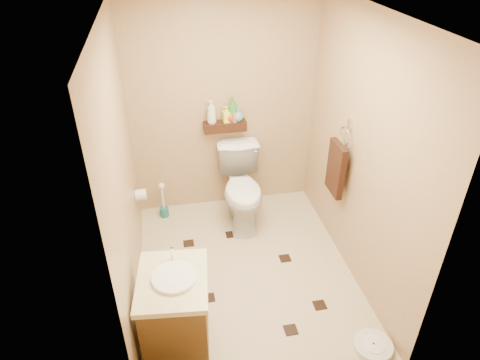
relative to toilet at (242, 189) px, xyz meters
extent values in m
plane|color=beige|center=(-0.12, -0.83, -0.42)|extent=(2.50, 2.50, 0.00)
cube|color=tan|center=(-0.12, 0.42, 0.78)|extent=(2.00, 0.04, 2.40)
cube|color=tan|center=(-0.12, -2.08, 0.78)|extent=(2.00, 0.04, 2.40)
cube|color=tan|center=(-1.12, -0.83, 0.78)|extent=(0.04, 2.50, 2.40)
cube|color=tan|center=(0.88, -0.83, 0.78)|extent=(0.04, 2.50, 2.40)
cube|color=silver|center=(-0.12, -0.83, 1.98)|extent=(2.00, 2.50, 0.02)
cube|color=#391A0F|center=(-0.12, 0.34, 0.60)|extent=(0.46, 0.14, 0.10)
cube|color=black|center=(-0.53, -1.09, -0.42)|extent=(0.11, 0.11, 0.01)
cube|color=black|center=(0.30, -0.72, -0.42)|extent=(0.11, 0.11, 0.01)
cube|color=black|center=(0.10, -1.57, -0.42)|extent=(0.11, 0.11, 0.01)
cube|color=black|center=(-0.64, -0.30, -0.42)|extent=(0.11, 0.11, 0.01)
cube|color=black|center=(0.43, -1.37, -0.42)|extent=(0.11, 0.11, 0.01)
cube|color=black|center=(-0.17, -0.25, -0.42)|extent=(0.11, 0.11, 0.01)
imported|color=white|center=(0.00, 0.00, 0.00)|extent=(0.50, 0.84, 0.84)
cube|color=brown|center=(-0.82, -1.55, -0.07)|extent=(0.53, 0.63, 0.71)
cube|color=#F7EDB2|center=(-0.82, -1.55, 0.31)|extent=(0.57, 0.67, 0.05)
cylinder|color=white|center=(-0.81, -1.55, 0.34)|extent=(0.33, 0.33, 0.05)
cylinder|color=silver|center=(-0.81, -1.35, 0.40)|extent=(0.03, 0.03, 0.11)
cylinder|color=silver|center=(0.70, -1.87, -0.39)|extent=(0.37, 0.37, 0.06)
cylinder|color=white|center=(0.70, -1.87, -0.36)|extent=(0.19, 0.19, 0.01)
cylinder|color=#1A666A|center=(-0.86, 0.24, -0.36)|extent=(0.10, 0.10, 0.11)
cylinder|color=silver|center=(-0.86, 0.24, -0.16)|extent=(0.02, 0.02, 0.32)
sphere|color=silver|center=(-0.86, 0.24, -0.01)|extent=(0.07, 0.07, 0.07)
cube|color=silver|center=(0.86, -0.58, 0.96)|extent=(0.03, 0.06, 0.08)
torus|color=silver|center=(0.83, -0.58, 0.84)|extent=(0.02, 0.19, 0.19)
cube|color=#371E10|center=(0.79, -0.58, 0.50)|extent=(0.06, 0.30, 0.52)
cylinder|color=silver|center=(-1.06, -0.18, 0.18)|extent=(0.11, 0.11, 0.11)
cylinder|color=silver|center=(-1.10, -0.18, 0.24)|extent=(0.04, 0.02, 0.02)
imported|color=silver|center=(-0.26, 0.34, 0.78)|extent=(0.12, 0.12, 0.25)
imported|color=#F1FB34|center=(-0.10, 0.34, 0.74)|extent=(0.09, 0.09, 0.18)
imported|color=red|center=(-0.06, 0.34, 0.72)|extent=(0.16, 0.16, 0.14)
imported|color=#34852C|center=(-0.04, 0.34, 0.79)|extent=(0.11, 0.11, 0.27)
imported|color=#D49046|center=(-0.02, 0.34, 0.74)|extent=(0.10, 0.10, 0.17)
imported|color=#5691D7|center=(0.02, 0.34, 0.73)|extent=(0.16, 0.16, 0.15)
camera|label=1|loc=(-0.77, -3.81, 2.57)|focal=32.00mm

